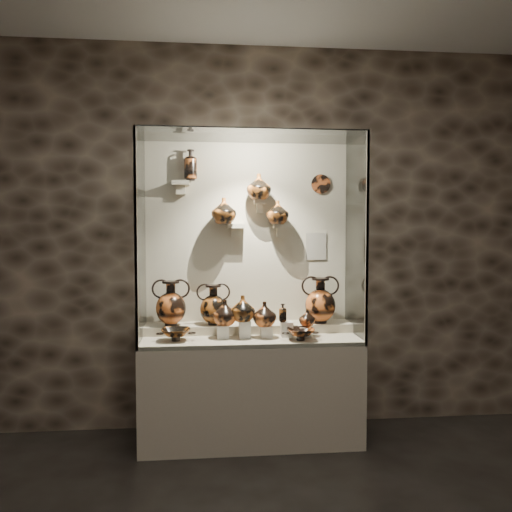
% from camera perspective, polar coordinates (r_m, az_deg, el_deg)
% --- Properties ---
extents(wall_back, '(5.00, 0.02, 3.20)m').
position_cam_1_polar(wall_back, '(4.21, -1.01, 2.07)').
color(wall_back, black).
rests_on(wall_back, ground).
extents(plinth, '(1.70, 0.60, 0.80)m').
position_cam_1_polar(plinth, '(4.09, -0.62, -15.05)').
color(plinth, beige).
rests_on(plinth, floor).
extents(front_tier, '(1.68, 0.58, 0.03)m').
position_cam_1_polar(front_tier, '(3.98, -0.62, -9.36)').
color(front_tier, '#B9AB8F').
rests_on(front_tier, plinth).
extents(rear_tier, '(1.70, 0.25, 0.10)m').
position_cam_1_polar(rear_tier, '(4.15, -0.83, -8.38)').
color(rear_tier, '#B9AB8F').
rests_on(rear_tier, plinth).
extents(back_panel, '(1.70, 0.03, 1.60)m').
position_cam_1_polar(back_panel, '(4.21, -1.00, 2.07)').
color(back_panel, beige).
rests_on(back_panel, plinth).
extents(glass_front, '(1.70, 0.01, 1.60)m').
position_cam_1_polar(glass_front, '(3.60, -0.22, 1.93)').
color(glass_front, white).
rests_on(glass_front, plinth).
extents(glass_left, '(0.01, 0.60, 1.60)m').
position_cam_1_polar(glass_left, '(3.91, -13.08, 1.93)').
color(glass_left, white).
rests_on(glass_left, plinth).
extents(glass_right, '(0.01, 0.60, 1.60)m').
position_cam_1_polar(glass_right, '(4.06, 11.37, 1.98)').
color(glass_right, white).
rests_on(glass_right, plinth).
extents(glass_top, '(1.70, 0.60, 0.01)m').
position_cam_1_polar(glass_top, '(3.96, -0.64, 13.59)').
color(glass_top, white).
rests_on(glass_top, back_panel).
extents(frame_post_left, '(0.02, 0.02, 1.60)m').
position_cam_1_polar(frame_post_left, '(3.62, -13.58, 1.85)').
color(frame_post_left, gray).
rests_on(frame_post_left, plinth).
extents(frame_post_right, '(0.02, 0.02, 1.60)m').
position_cam_1_polar(frame_post_right, '(3.78, 12.57, 1.90)').
color(frame_post_right, gray).
rests_on(frame_post_right, plinth).
extents(pedestal_a, '(0.09, 0.09, 0.10)m').
position_cam_1_polar(pedestal_a, '(3.91, -3.81, -8.63)').
color(pedestal_a, silver).
rests_on(pedestal_a, front_tier).
extents(pedestal_b, '(0.09, 0.09, 0.13)m').
position_cam_1_polar(pedestal_b, '(3.92, -1.30, -8.38)').
color(pedestal_b, silver).
rests_on(pedestal_b, front_tier).
extents(pedestal_c, '(0.09, 0.09, 0.09)m').
position_cam_1_polar(pedestal_c, '(3.94, 1.20, -8.62)').
color(pedestal_c, silver).
rests_on(pedestal_c, front_tier).
extents(pedestal_d, '(0.09, 0.09, 0.12)m').
position_cam_1_polar(pedestal_d, '(3.95, 3.53, -8.35)').
color(pedestal_d, silver).
rests_on(pedestal_d, front_tier).
extents(pedestal_e, '(0.09, 0.09, 0.08)m').
position_cam_1_polar(pedestal_e, '(3.98, 5.54, -8.57)').
color(pedestal_e, silver).
rests_on(pedestal_e, front_tier).
extents(bracket_ul, '(0.14, 0.12, 0.04)m').
position_cam_1_polar(bracket_ul, '(4.14, -8.61, 8.25)').
color(bracket_ul, beige).
rests_on(bracket_ul, back_panel).
extents(bracket_ca, '(0.14, 0.12, 0.04)m').
position_cam_1_polar(bracket_ca, '(4.13, -2.30, 3.44)').
color(bracket_ca, beige).
rests_on(bracket_ca, back_panel).
extents(bracket_cb, '(0.10, 0.12, 0.04)m').
position_cam_1_polar(bracket_cb, '(4.15, 0.46, 6.20)').
color(bracket_cb, beige).
rests_on(bracket_cb, back_panel).
extents(bracket_cc, '(0.14, 0.12, 0.04)m').
position_cam_1_polar(bracket_cc, '(4.17, 2.93, 3.43)').
color(bracket_cc, beige).
rests_on(bracket_cc, back_panel).
extents(amphora_left, '(0.38, 0.38, 0.36)m').
position_cam_1_polar(amphora_left, '(4.08, -9.70, -5.32)').
color(amphora_left, '#C15B25').
rests_on(amphora_left, rear_tier).
extents(amphora_mid, '(0.26, 0.26, 0.33)m').
position_cam_1_polar(amphora_mid, '(4.07, -4.89, -5.57)').
color(amphora_mid, '#99501B').
rests_on(amphora_mid, rear_tier).
extents(amphora_right, '(0.37, 0.37, 0.38)m').
position_cam_1_polar(amphora_right, '(4.16, 7.35, -5.03)').
color(amphora_right, '#C15B25').
rests_on(amphora_right, rear_tier).
extents(jug_a, '(0.24, 0.24, 0.20)m').
position_cam_1_polar(jug_a, '(3.89, -3.57, -6.47)').
color(jug_a, '#C15B25').
rests_on(jug_a, pedestal_a).
extents(jug_b, '(0.19, 0.19, 0.20)m').
position_cam_1_polar(jug_b, '(3.88, -1.54, -6.00)').
color(jug_b, '#99501B').
rests_on(jug_b, pedestal_b).
extents(jug_c, '(0.20, 0.20, 0.19)m').
position_cam_1_polar(jug_c, '(3.89, 0.97, -6.64)').
color(jug_c, '#C15B25').
rests_on(jug_c, pedestal_c).
extents(jug_e, '(0.13, 0.13, 0.13)m').
position_cam_1_polar(jug_e, '(3.97, 5.85, -7.04)').
color(jug_e, '#C15B25').
rests_on(jug_e, pedestal_e).
extents(lekythos_small, '(0.09, 0.09, 0.16)m').
position_cam_1_polar(lekythos_small, '(3.91, 3.07, -6.38)').
color(lekythos_small, '#99501B').
rests_on(lekythos_small, pedestal_d).
extents(kylix_left, '(0.32, 0.28, 0.11)m').
position_cam_1_polar(kylix_left, '(3.86, -9.14, -8.72)').
color(kylix_left, '#99501B').
rests_on(kylix_left, front_tier).
extents(kylix_right, '(0.33, 0.31, 0.11)m').
position_cam_1_polar(kylix_right, '(3.85, 5.11, -8.75)').
color(kylix_right, '#C15B25').
rests_on(kylix_right, front_tier).
extents(lekythos_tall, '(0.14, 0.14, 0.28)m').
position_cam_1_polar(lekythos_tall, '(4.15, -7.49, 10.47)').
color(lekythos_tall, '#C15B25').
rests_on(lekythos_tall, bracket_ul).
extents(ovoid_vase_a, '(0.22, 0.22, 0.21)m').
position_cam_1_polar(ovoid_vase_a, '(4.07, -3.70, 5.18)').
color(ovoid_vase_a, '#99501B').
rests_on(ovoid_vase_a, bracket_ca).
extents(ovoid_vase_b, '(0.26, 0.26, 0.21)m').
position_cam_1_polar(ovoid_vase_b, '(4.11, 0.33, 7.94)').
color(ovoid_vase_b, '#99501B').
rests_on(ovoid_vase_b, bracket_cb).
extents(ovoid_vase_c, '(0.22, 0.22, 0.19)m').
position_cam_1_polar(ovoid_vase_c, '(4.12, 2.49, 5.02)').
color(ovoid_vase_c, '#99501B').
rests_on(ovoid_vase_c, bracket_cc).
extents(wall_plate, '(0.16, 0.02, 0.16)m').
position_cam_1_polar(wall_plate, '(4.29, 7.42, 8.15)').
color(wall_plate, '#A1481F').
rests_on(wall_plate, back_panel).
extents(info_placard, '(0.17, 0.01, 0.23)m').
position_cam_1_polar(info_placard, '(4.28, 6.88, 1.10)').
color(info_placard, beige).
rests_on(info_placard, back_panel).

